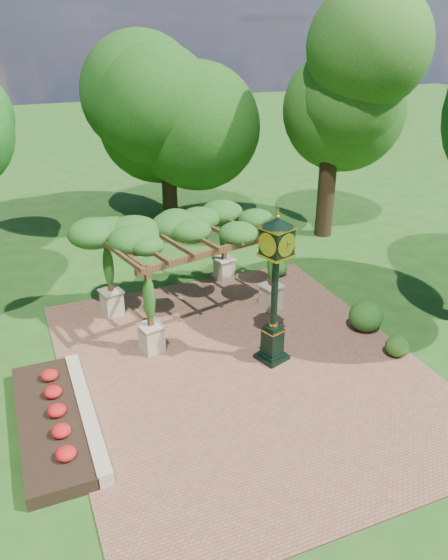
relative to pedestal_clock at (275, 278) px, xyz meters
name	(u,v)px	position (x,y,z in m)	size (l,w,h in m)	color
ground	(258,388)	(-0.97, -1.10, -2.71)	(120.00, 120.00, 0.00)	#1E4714
brick_plaza	(244,368)	(-0.97, -0.10, -2.69)	(10.00, 12.00, 0.04)	brown
border_wall	(87,412)	(-5.57, -0.60, -2.51)	(0.35, 5.00, 0.40)	#C6B793
flower_bed	(50,422)	(-6.47, -0.60, -2.53)	(1.50, 5.00, 0.36)	red
pedestal_clock	(275,278)	(0.00, 0.00, 0.00)	(1.13, 1.13, 4.53)	black
pergola	(190,236)	(-1.20, 3.70, 0.11)	(6.07, 4.53, 3.43)	#B9AF89
sundial	(217,266)	(0.68, 6.14, -2.30)	(0.67, 0.67, 0.93)	gray
shrub_front	(397,346)	(3.56, -1.27, -2.35)	(0.71, 0.71, 0.64)	#275418
shrub_mid	(366,316)	(3.58, 0.37, -2.17)	(1.10, 1.10, 0.99)	#235317
shrub_back	(278,268)	(2.89, 5.12, -2.35)	(0.70, 0.70, 0.63)	#275C1A
tree_north	(166,111)	(0.99, 13.19, 2.62)	(5.31, 5.31, 7.75)	#2E2112
tree_east_far	(336,78)	(7.01, 8.47, 4.27)	(5.11, 5.11, 10.17)	#302112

